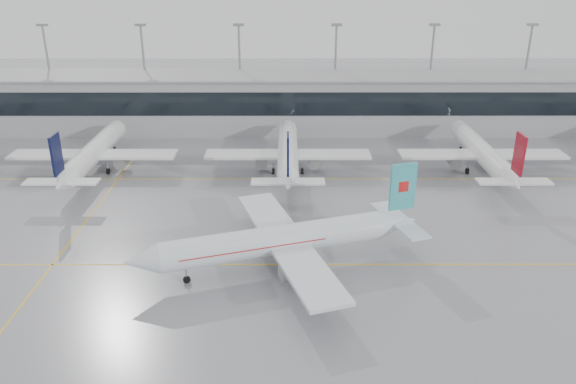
{
  "coord_description": "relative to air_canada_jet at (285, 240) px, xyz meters",
  "views": [
    {
      "loc": [
        -0.12,
        -62.27,
        35.93
      ],
      "look_at": [
        0.0,
        12.0,
        5.0
      ],
      "focal_mm": 35.0,
      "sensor_mm": 36.0,
      "label": 1
    }
  ],
  "objects": [
    {
      "name": "terminal_roof",
      "position": [
        0.44,
        62.53,
        8.37
      ],
      "size": [
        182.0,
        16.0,
        0.4
      ],
      "primitive_type": "cube",
      "color": "gray",
      "rests_on": "ground"
    },
    {
      "name": "light_masts",
      "position": [
        0.44,
        68.53,
        9.51
      ],
      "size": [
        156.4,
        1.0,
        22.6
      ],
      "color": "gray",
      "rests_on": "ground"
    },
    {
      "name": "terminal",
      "position": [
        0.44,
        62.53,
        2.17
      ],
      "size": [
        180.0,
        15.0,
        12.0
      ],
      "primitive_type": "cube",
      "color": "#959498",
      "rests_on": "ground"
    },
    {
      "name": "taxi_line_main",
      "position": [
        0.44,
        0.53,
        -3.83
      ],
      "size": [
        120.0,
        0.25,
        0.01
      ],
      "primitive_type": "cube",
      "color": "yellow",
      "rests_on": "ground"
    },
    {
      "name": "taxi_line_north",
      "position": [
        0.44,
        30.53,
        -3.83
      ],
      "size": [
        120.0,
        0.25,
        0.01
      ],
      "primitive_type": "cube",
      "color": "yellow",
      "rests_on": "ground"
    },
    {
      "name": "air_canada_jet",
      "position": [
        0.0,
        0.0,
        0.0
      ],
      "size": [
        37.09,
        30.49,
        12.03
      ],
      "rotation": [
        0.0,
        0.0,
        3.46
      ],
      "color": "silver",
      "rests_on": "ground"
    },
    {
      "name": "parked_jet_b",
      "position": [
        -34.56,
        34.22,
        -0.12
      ],
      "size": [
        29.64,
        36.96,
        11.72
      ],
      "rotation": [
        0.0,
        0.0,
        1.57
      ],
      "color": "white",
      "rests_on": "ground"
    },
    {
      "name": "parked_jet_c",
      "position": [
        0.44,
        34.22,
        -0.12
      ],
      "size": [
        29.64,
        36.96,
        11.72
      ],
      "rotation": [
        0.0,
        0.0,
        1.57
      ],
      "color": "white",
      "rests_on": "ground"
    },
    {
      "name": "ground",
      "position": [
        0.44,
        0.53,
        -3.83
      ],
      "size": [
        320.0,
        320.0,
        0.0
      ],
      "primitive_type": "plane",
      "color": "gray",
      "rests_on": "ground"
    },
    {
      "name": "taxi_line_cross",
      "position": [
        -29.56,
        15.53,
        -3.83
      ],
      "size": [
        0.25,
        60.0,
        0.01
      ],
      "primitive_type": "cube",
      "color": "yellow",
      "rests_on": "ground"
    },
    {
      "name": "parked_jet_d",
      "position": [
        35.44,
        34.22,
        -0.12
      ],
      "size": [
        29.64,
        36.96,
        11.72
      ],
      "rotation": [
        0.0,
        0.0,
        1.57
      ],
      "color": "white",
      "rests_on": "ground"
    },
    {
      "name": "terminal_glass",
      "position": [
        0.44,
        54.98,
        3.67
      ],
      "size": [
        180.0,
        0.2,
        5.0
      ],
      "primitive_type": "cube",
      "color": "black",
      "rests_on": "ground"
    }
  ]
}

